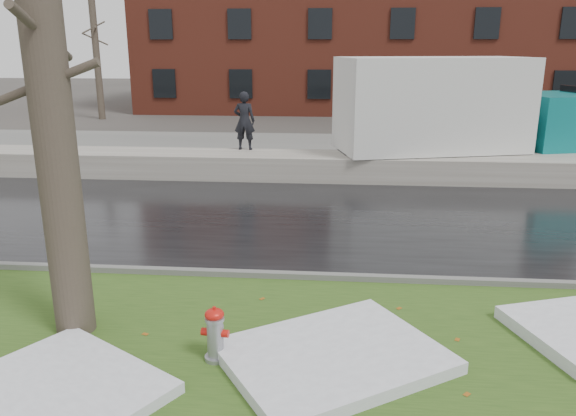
# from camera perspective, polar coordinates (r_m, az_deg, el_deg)

# --- Properties ---
(ground) EXTENTS (120.00, 120.00, 0.00)m
(ground) POSITION_cam_1_polar(r_m,az_deg,el_deg) (8.85, -0.71, -9.88)
(ground) COLOR #47423D
(ground) RESTS_ON ground
(verge) EXTENTS (60.00, 4.50, 0.04)m
(verge) POSITION_cam_1_polar(r_m,az_deg,el_deg) (7.74, -1.64, -13.80)
(verge) COLOR #2B4818
(verge) RESTS_ON ground
(road) EXTENTS (60.00, 7.00, 0.03)m
(road) POSITION_cam_1_polar(r_m,az_deg,el_deg) (13.02, 1.21, -1.11)
(road) COLOR black
(road) RESTS_ON ground
(parking_lot) EXTENTS (60.00, 9.00, 0.03)m
(parking_lot) POSITION_cam_1_polar(r_m,az_deg,el_deg) (21.28, 2.71, 5.70)
(parking_lot) COLOR slate
(parking_lot) RESTS_ON ground
(curb) EXTENTS (60.00, 0.15, 0.14)m
(curb) POSITION_cam_1_polar(r_m,az_deg,el_deg) (9.72, -0.14, -6.93)
(curb) COLOR slate
(curb) RESTS_ON ground
(snowbank) EXTENTS (60.00, 1.60, 0.75)m
(snowbank) POSITION_cam_1_polar(r_m,az_deg,el_deg) (16.99, 2.14, 4.26)
(snowbank) COLOR #A5A197
(snowbank) RESTS_ON ground
(brick_building) EXTENTS (26.00, 12.00, 10.00)m
(brick_building) POSITION_cam_1_polar(r_m,az_deg,el_deg) (37.94, 7.06, 17.77)
(brick_building) COLOR maroon
(brick_building) RESTS_ON ground
(bg_tree_left) EXTENTS (1.40, 1.62, 6.50)m
(bg_tree_left) POSITION_cam_1_polar(r_m,az_deg,el_deg) (32.53, -18.87, 14.39)
(bg_tree_left) COLOR brown
(bg_tree_left) RESTS_ON ground
(bg_tree_center) EXTENTS (1.40, 1.62, 6.50)m
(bg_tree_center) POSITION_cam_1_polar(r_m,az_deg,el_deg) (34.58, -6.66, 15.18)
(bg_tree_center) COLOR brown
(bg_tree_center) RESTS_ON ground
(fire_hydrant) EXTENTS (0.36, 0.32, 0.73)m
(fire_hydrant) POSITION_cam_1_polar(r_m,az_deg,el_deg) (7.27, -7.41, -12.34)
(fire_hydrant) COLOR gray
(fire_hydrant) RESTS_ON verge
(tree) EXTENTS (1.38, 1.65, 6.64)m
(tree) POSITION_cam_1_polar(r_m,az_deg,el_deg) (7.74, -23.15, 11.18)
(tree) COLOR brown
(tree) RESTS_ON verge
(box_truck) EXTENTS (10.76, 4.61, 3.56)m
(box_truck) POSITION_cam_1_polar(r_m,az_deg,el_deg) (18.41, 17.59, 9.21)
(box_truck) COLOR black
(box_truck) RESTS_ON ground
(worker) EXTENTS (0.66, 0.45, 1.79)m
(worker) POSITION_cam_1_polar(r_m,az_deg,el_deg) (17.58, -4.45, 8.83)
(worker) COLOR black
(worker) RESTS_ON snowbank
(snow_patch_near) EXTENTS (3.27, 3.09, 0.16)m
(snow_patch_near) POSITION_cam_1_polar(r_m,az_deg,el_deg) (7.34, 4.62, -14.78)
(snow_patch_near) COLOR white
(snow_patch_near) RESTS_ON verge
(snow_patch_far) EXTENTS (2.71, 2.53, 0.14)m
(snow_patch_far) POSITION_cam_1_polar(r_m,az_deg,el_deg) (7.26, -21.47, -16.45)
(snow_patch_far) COLOR white
(snow_patch_far) RESTS_ON verge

